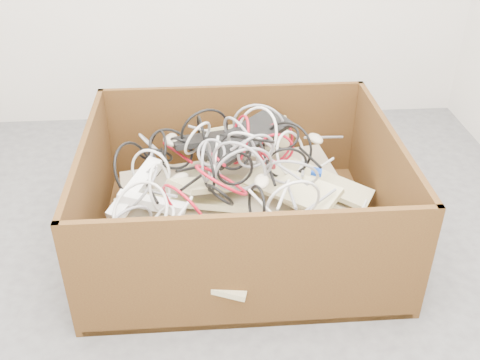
{
  "coord_description": "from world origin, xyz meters",
  "views": [
    {
      "loc": [
        -0.11,
        -1.74,
        1.6
      ],
      "look_at": [
        0.03,
        0.26,
        0.3
      ],
      "focal_mm": 41.73,
      "sensor_mm": 36.0,
      "label": 1
    }
  ],
  "objects": [
    {
      "name": "cable_tangle",
      "position": [
        -0.06,
        0.24,
        0.4
      ],
      "size": [
        1.12,
        0.86,
        0.5
      ],
      "color": "silver",
      "rests_on": "keyboard_pile"
    },
    {
      "name": "power_strip_left",
      "position": [
        -0.4,
        0.15,
        0.35
      ],
      "size": [
        0.21,
        0.32,
        0.14
      ],
      "primitive_type": "cube",
      "rotation": [
        0.14,
        -0.26,
        1.05
      ],
      "color": "white",
      "rests_on": "keyboard_pile"
    },
    {
      "name": "ground",
      "position": [
        0.0,
        0.0,
        0.0
      ],
      "size": [
        3.0,
        3.0,
        0.0
      ],
      "primitive_type": "plane",
      "color": "#49494B",
      "rests_on": "ground"
    },
    {
      "name": "power_strip_right",
      "position": [
        -0.33,
        0.07,
        0.33
      ],
      "size": [
        0.28,
        0.1,
        0.09
      ],
      "primitive_type": "cube",
      "rotation": [
        -0.1,
        0.17,
        -0.18
      ],
      "color": "white",
      "rests_on": "keyboard_pile"
    },
    {
      "name": "cardboard_box",
      "position": [
        0.01,
        0.24,
        0.13
      ],
      "size": [
        1.29,
        1.07,
        0.54
      ],
      "color": "#3F200F",
      "rests_on": "ground"
    },
    {
      "name": "keyboard_pile",
      "position": [
        0.06,
        0.28,
        0.28
      ],
      "size": [
        1.18,
        1.02,
        0.4
      ],
      "color": "beige",
      "rests_on": "cardboard_box"
    },
    {
      "name": "vga_plug",
      "position": [
        0.36,
        0.24,
        0.34
      ],
      "size": [
        0.06,
        0.05,
        0.03
      ],
      "primitive_type": "cube",
      "rotation": [
        0.09,
        0.14,
        -0.25
      ],
      "color": "blue",
      "rests_on": "keyboard_pile"
    },
    {
      "name": "mice_scatter",
      "position": [
        0.0,
        0.25,
        0.35
      ],
      "size": [
        0.76,
        0.81,
        0.18
      ],
      "color": "beige",
      "rests_on": "keyboard_pile"
    }
  ]
}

